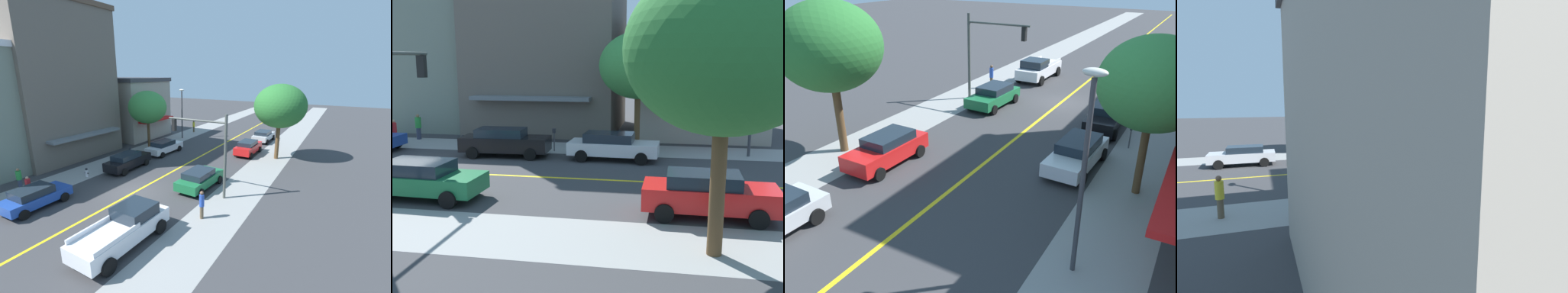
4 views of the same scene
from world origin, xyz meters
TOP-DOWN VIEW (x-y plane):
  - ground_plane at (0.00, 0.00)m, footprint 140.00×140.00m
  - sidewalk_left at (-6.88, 0.00)m, footprint 3.43×126.00m
  - road_centerline_stripe at (0.00, 0.00)m, footprint 0.20×126.00m
  - corner_shop_building at (-14.46, -5.98)m, footprint 8.74×8.69m
  - brick_apartment_block at (-14.46, 3.37)m, footprint 10.79×10.66m
  - tan_rowhouse at (-14.45, 14.35)m, footprint 11.37×8.34m
  - street_tree_left_near at (-7.10, 10.41)m, footprint 4.44×4.44m
  - street_tree_right_corner at (7.26, 13.58)m, footprint 5.16×5.16m
  - fire_hydrant at (-5.72, 0.26)m, footprint 0.44×0.24m
  - parking_meter at (-5.86, 5.78)m, footprint 0.12×0.18m
  - street_lamp at (-6.28, 16.56)m, footprint 0.70×0.36m
  - red_sedan_right_curb at (4.15, 13.63)m, footprint 2.02×4.47m
  - black_sedan_left_curb at (-3.98, 3.49)m, footprint 2.12×4.83m
  - white_sedan_left_curb at (-4.08, 9.37)m, footprint 2.14×4.73m
  - green_sedan_right_curb at (3.85, 3.10)m, footprint 2.25×4.55m
  - pedestrian_red_shirt at (-6.06, -4.43)m, footprint 0.35×0.35m
  - pedestrian_green_shirt at (-8.11, -3.97)m, footprint 0.38×0.38m

SIDE VIEW (x-z plane):
  - ground_plane at x=0.00m, z-range 0.00..0.00m
  - road_centerline_stripe at x=0.00m, z-range 0.00..0.00m
  - sidewalk_left at x=-6.88m, z-range 0.00..0.01m
  - fire_hydrant at x=-5.72m, z-range -0.01..0.79m
  - white_sedan_left_curb at x=-4.08m, z-range 0.05..1.49m
  - green_sedan_right_curb at x=3.85m, z-range 0.05..1.50m
  - red_sedan_right_curb at x=4.15m, z-range 0.05..1.57m
  - black_sedan_left_curb at x=-3.98m, z-range 0.05..1.58m
  - pedestrian_red_shirt at x=-6.06m, z-range 0.04..1.61m
  - parking_meter at x=-5.86m, z-range 0.21..1.53m
  - pedestrian_green_shirt at x=-8.11m, z-range 0.04..1.71m
  - tan_rowhouse at x=-14.45m, z-range 0.01..8.10m
  - street_lamp at x=-6.28m, z-range 0.77..7.42m
  - street_tree_left_near at x=-7.10m, z-range 1.47..8.21m
  - street_tree_right_corner at x=7.26m, z-range 1.63..9.31m
  - corner_shop_building at x=-14.46m, z-range 0.02..11.15m
  - brick_apartment_block at x=-14.46m, z-range 0.01..15.49m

